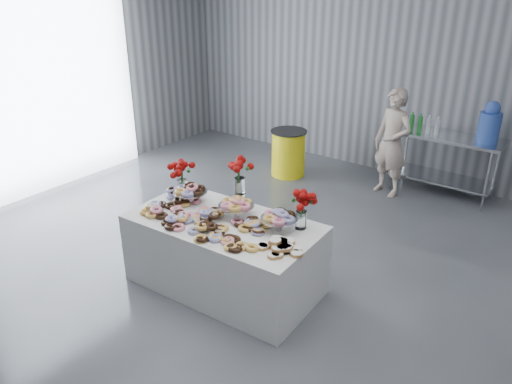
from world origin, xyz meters
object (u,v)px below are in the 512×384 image
Objects in this scene: water_jug at (490,124)px; trash_barrel at (288,153)px; display_table at (224,254)px; person at (392,143)px; prep_table at (445,154)px.

water_jug is 2.89m from trash_barrel.
trash_barrel is at bearing -165.55° from water_jug.
person is at bearing 82.92° from display_table.
prep_table is (1.03, 3.64, 0.24)m from display_table.
water_jug reaches higher than prep_table.
person is (-1.13, -0.42, -0.38)m from water_jug.
display_table is 4.03m from water_jug.
display_table is 3.27m from person.
water_jug is (0.50, -0.00, 0.53)m from prep_table.
trash_barrel is (-2.69, -0.69, -0.78)m from water_jug.
display_table is at bearing -112.80° from water_jug.
prep_table is 2.06× the size of trash_barrel.
prep_table reaches higher than display_table.
prep_table is 0.97× the size of person.
water_jug is at bearing -0.00° from prep_table.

